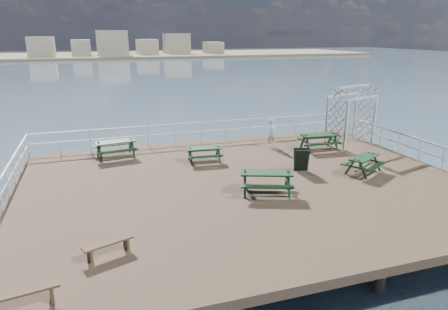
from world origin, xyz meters
TOP-DOWN VIEW (x-y plane):
  - ground at (0.00, 0.00)m, footprint 18.00×14.00m
  - sea_backdrop at (12.54, 134.07)m, footprint 300.00×300.00m
  - railing at (-0.07, 2.57)m, footprint 17.77×13.76m
  - picnic_table_a at (-4.75, 5.19)m, footprint 2.08×1.77m
  - picnic_table_b at (-0.82, 3.16)m, footprint 1.70×1.42m
  - picnic_table_c at (5.45, 3.28)m, footprint 1.99×1.66m
  - picnic_table_d at (0.40, -1.31)m, footprint 2.37×2.15m
  - picnic_table_e at (5.37, -0.51)m, footprint 2.14×2.02m
  - flat_bench_near at (-5.53, -4.08)m, footprint 1.42×0.79m
  - flat_bench_far at (-7.44, -5.80)m, footprint 1.62×0.64m
  - trellis_arbor at (7.60, 3.74)m, footprint 2.85×2.04m
  - sandwich_board at (2.89, 0.54)m, footprint 0.71×0.60m
  - person at (3.30, 4.51)m, footprint 0.63×0.49m

SIDE VIEW (x-z plane):
  - sea_backdrop at x=12.54m, z-range -5.11..4.09m
  - ground at x=0.00m, z-range -0.30..0.00m
  - flat_bench_near at x=-5.53m, z-range 0.10..0.50m
  - flat_bench_far at x=-7.44m, z-range 0.11..0.57m
  - sandwich_board at x=2.89m, z-range -0.01..1.00m
  - picnic_table_b at x=-0.82m, z-range 0.11..0.89m
  - picnic_table_e at x=5.37m, z-range 0.12..0.94m
  - picnic_table_a at x=-4.75m, z-range 0.13..1.04m
  - picnic_table_c at x=5.45m, z-range 0.13..1.05m
  - picnic_table_d at x=0.40m, z-range 0.13..1.08m
  - person at x=3.30m, z-range 0.00..1.51m
  - railing at x=-0.07m, z-range 0.32..1.42m
  - trellis_arbor at x=7.60m, z-range -0.18..3.02m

